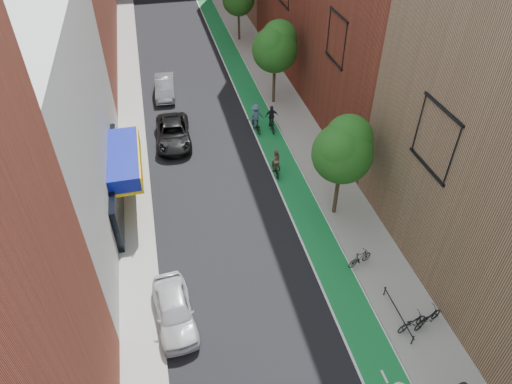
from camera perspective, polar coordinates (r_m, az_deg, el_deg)
bike_lane at (r=40.09m, az=-0.83°, el=12.15°), size 2.00×68.00×0.01m
sidewalk_left at (r=39.39m, az=-15.41°, el=10.25°), size 2.00×68.00×0.15m
sidewalk_right at (r=40.61m, az=2.69°, el=12.60°), size 3.00×68.00×0.15m
building_left_white at (r=26.96m, az=-27.60°, el=7.19°), size 8.00×20.00×12.00m
tree_near at (r=25.10m, az=10.89°, el=5.30°), size 3.40×3.36×6.42m
tree_mid at (r=36.66m, az=2.44°, el=17.79°), size 3.55×3.53×6.74m
parked_car_white at (r=22.29m, az=-10.19°, el=-14.35°), size 2.04×4.39×1.45m
parked_car_black at (r=33.86m, az=-10.31°, el=7.24°), size 2.63×5.32×1.45m
parked_car_silver at (r=40.37m, az=-11.32°, el=12.75°), size 1.89×4.60×1.48m
cyclist_lane_near at (r=30.10m, az=2.44°, el=3.50°), size 0.76×1.72×1.91m
cyclist_lane_mid at (r=34.69m, az=1.99°, el=8.81°), size 1.00×1.80×2.02m
cyclist_lane_far at (r=34.49m, az=-0.00°, el=9.06°), size 1.25×1.88×2.18m
parked_bike_near at (r=23.26m, az=20.70°, el=-14.51°), size 1.84×1.17×0.91m
parked_bike_mid at (r=24.77m, az=12.87°, el=-8.06°), size 1.59×0.89×0.92m
parked_bike_far at (r=22.92m, az=18.92°, el=-15.14°), size 1.71×0.93×0.85m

